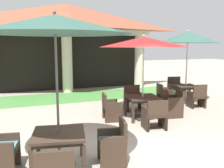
{
  "coord_description": "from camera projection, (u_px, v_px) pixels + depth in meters",
  "views": [
    {
      "loc": [
        -2.36,
        -4.6,
        2.33
      ],
      "look_at": [
        0.31,
        2.29,
        1.18
      ],
      "focal_mm": 39.66,
      "sensor_mm": 36.0,
      "label": 1
    }
  ],
  "objects": [
    {
      "name": "patio_chair_near_foreground_west",
      "position": [
        164.0,
        94.0,
        10.08
      ],
      "size": [
        0.62,
        0.67,
        0.8
      ],
      "rotation": [
        0.0,
        0.0,
        -1.76
      ],
      "color": "#38281E",
      "rests_on": "ground"
    },
    {
      "name": "patio_chair_mid_right_east",
      "position": [
        173.0,
        104.0,
        8.15
      ],
      "size": [
        0.65,
        0.63,
        0.89
      ],
      "rotation": [
        0.0,
        0.0,
        1.4
      ],
      "color": "#38281E",
      "rests_on": "ground"
    },
    {
      "name": "patio_table_near_foreground",
      "position": [
        186.0,
        88.0,
        10.21
      ],
      "size": [
        1.01,
        1.01,
        0.71
      ],
      "rotation": [
        0.0,
        0.0,
        -0.19
      ],
      "color": "#38281E",
      "rests_on": "ground"
    },
    {
      "name": "patio_chair_mid_right_north",
      "position": [
        133.0,
        99.0,
        8.98
      ],
      "size": [
        0.7,
        0.63,
        0.89
      ],
      "rotation": [
        0.0,
        0.0,
        -3.31
      ],
      "color": "#38281E",
      "rests_on": "ground"
    },
    {
      "name": "patio_chair_near_foreground_south",
      "position": [
        197.0,
        97.0,
        9.32
      ],
      "size": [
        0.64,
        0.6,
        0.91
      ],
      "rotation": [
        0.0,
        0.0,
        -0.19
      ],
      "color": "#38281E",
      "rests_on": "ground"
    },
    {
      "name": "lawn_strip",
      "position": [
        74.0,
        97.0,
        11.33
      ],
      "size": [
        11.04,
        2.4,
        0.01
      ],
      "primitive_type": "cube",
      "color": "#47843D",
      "rests_on": "ground"
    },
    {
      "name": "patio_table_mid_left",
      "position": [
        59.0,
        137.0,
        4.68
      ],
      "size": [
        1.14,
        1.14,
        0.7
      ],
      "rotation": [
        0.0,
        0.0,
        -0.2
      ],
      "color": "#38281E",
      "rests_on": "ground"
    },
    {
      "name": "patio_umbrella_mid_right",
      "position": [
        144.0,
        43.0,
        7.64
      ],
      "size": [
        2.78,
        2.78,
        2.66
      ],
      "color": "#2D2D2D",
      "rests_on": "ground"
    },
    {
      "name": "patio_chair_near_foreground_north",
      "position": [
        176.0,
        88.0,
        11.15
      ],
      "size": [
        0.72,
        0.68,
        0.93
      ],
      "rotation": [
        0.0,
        0.0,
        -3.33
      ],
      "color": "#38281E",
      "rests_on": "ground"
    },
    {
      "name": "patio_chair_mid_left_west",
      "position": [
        1.0,
        151.0,
        4.55
      ],
      "size": [
        0.61,
        0.65,
        0.87
      ],
      "rotation": [
        0.0,
        0.0,
        -1.78
      ],
      "color": "#38281E",
      "rests_on": "ground"
    },
    {
      "name": "patio_chair_mid_right_west",
      "position": [
        110.0,
        108.0,
        7.74
      ],
      "size": [
        0.59,
        0.66,
        0.86
      ],
      "rotation": [
        0.0,
        0.0,
        -1.74
      ],
      "color": "#38281E",
      "rests_on": "ground"
    },
    {
      "name": "patio_chair_mid_right_south",
      "position": [
        155.0,
        115.0,
        6.92
      ],
      "size": [
        0.68,
        0.65,
        0.86
      ],
      "rotation": [
        0.0,
        0.0,
        -0.17
      ],
      "color": "#38281E",
      "rests_on": "ground"
    },
    {
      "name": "patio_umbrella_near_foreground",
      "position": [
        188.0,
        38.0,
        9.89
      ],
      "size": [
        2.4,
        2.4,
        2.94
      ],
      "color": "#2D2D2D",
      "rests_on": "ground"
    },
    {
      "name": "patio_umbrella_mid_left",
      "position": [
        55.0,
        25.0,
        4.37
      ],
      "size": [
        2.75,
        2.75,
        2.93
      ],
      "color": "#2D2D2D",
      "rests_on": "ground"
    },
    {
      "name": "ground_plane",
      "position": [
        137.0,
        152.0,
        5.44
      ],
      "size": [
        60.0,
        60.0,
        0.0
      ],
      "primitive_type": "plane",
      "color": "#9E9384"
    },
    {
      "name": "patio_table_mid_right",
      "position": [
        143.0,
        99.0,
        7.91
      ],
      "size": [
        1.12,
        1.12,
        0.72
      ],
      "rotation": [
        0.0,
        0.0,
        -0.17
      ],
      "color": "#38281E",
      "rests_on": "ground"
    },
    {
      "name": "patio_chair_mid_left_east",
      "position": [
        113.0,
        144.0,
        4.89
      ],
      "size": [
        0.62,
        0.65,
        0.89
      ],
      "rotation": [
        0.0,
        0.0,
        1.37
      ],
      "color": "#38281E",
      "rests_on": "ground"
    },
    {
      "name": "background_pavilion",
      "position": [
        66.0,
        25.0,
        12.11
      ],
      "size": [
        9.24,
        2.77,
        4.34
      ],
      "color": "beige",
      "rests_on": "ground"
    }
  ]
}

